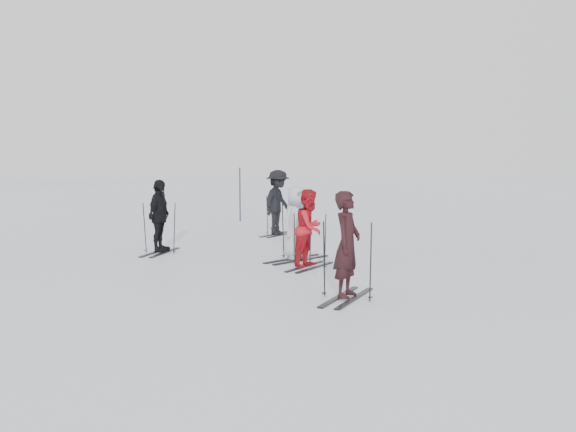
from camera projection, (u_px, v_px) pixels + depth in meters
The scene contains 12 objects.
ground at pixel (277, 267), 13.48m from camera, with size 120.00×120.00×0.00m, color silver.
skier_near_dark at pixel (347, 246), 10.40m from camera, with size 0.63×0.41×1.73m, color black.
skier_red at pixel (310, 229), 13.39m from camera, with size 0.79×0.61×1.62m, color #AF131D.
skier_grey at pixel (297, 224), 14.40m from camera, with size 0.80×0.52×1.64m, color #A9B0B3.
skier_uphill_left at pixel (159, 217), 15.50m from camera, with size 1.03×0.43×1.75m, color black.
skier_uphill_far at pixel (278, 203), 19.20m from camera, with size 1.24×0.71×1.92m, color black.
skis_near_dark at pixel (347, 259), 10.42m from camera, with size 0.94×1.78×1.30m, color black, non-canonical shape.
skis_red at pixel (310, 240), 13.41m from camera, with size 0.86×1.62×1.18m, color black, non-canonical shape.
skis_grey at pixel (297, 230), 14.41m from camera, with size 0.98×1.86×1.36m, color black, non-canonical shape.
skis_uphill_left at pixel (159, 227), 15.52m from camera, with size 0.91×1.72×1.26m, color black, non-canonical shape.
skis_uphill_far at pixel (278, 215), 19.23m from camera, with size 0.89×1.68×1.23m, color black, non-canonical shape.
piste_marker at pixel (240, 194), 23.61m from camera, with size 0.04×0.04×1.97m, color black.
Camera 1 is at (3.42, -12.88, 2.26)m, focal length 40.00 mm.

